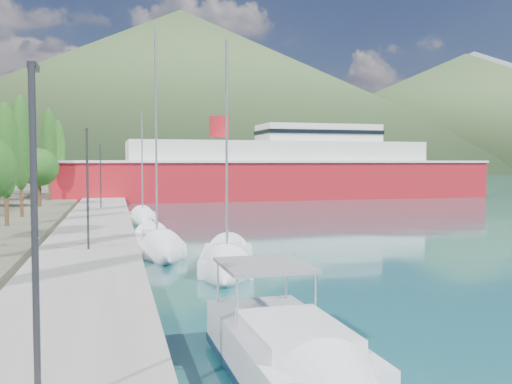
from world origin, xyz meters
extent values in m
plane|color=#184F54|center=(0.00, 120.00, 0.00)|extent=(1400.00, 1400.00, 0.00)
cube|color=gray|center=(-9.00, 26.00, 0.40)|extent=(5.00, 88.00, 0.80)
cone|color=slate|center=(80.00, 680.00, 90.00)|extent=(760.00, 760.00, 180.00)
cone|color=slate|center=(420.00, 600.00, 70.00)|extent=(640.00, 640.00, 140.00)
cone|color=#3C542D|center=(40.00, 400.00, 57.50)|extent=(480.00, 480.00, 115.00)
cone|color=#3C542D|center=(260.00, 380.00, 45.00)|extent=(420.00, 420.00, 90.00)
cylinder|color=#47301E|center=(-15.07, 26.04, 1.66)|extent=(0.30, 0.30, 1.91)
ellipsoid|color=#204E18|center=(-15.07, 26.04, 6.00)|extent=(1.80, 1.80, 6.77)
cylinder|color=#47301E|center=(-15.07, 32.66, 1.79)|extent=(0.30, 0.30, 2.18)
ellipsoid|color=#204E18|center=(-15.07, 32.66, 6.76)|extent=(1.80, 1.80, 7.74)
cylinder|color=#47301E|center=(-15.07, 44.16, 1.91)|extent=(0.36, 0.36, 2.42)
sphere|color=#204E18|center=(-15.07, 44.16, 4.67)|extent=(3.87, 3.87, 3.87)
cylinder|color=#47301E|center=(-15.07, 53.46, 1.90)|extent=(0.30, 0.30, 2.39)
ellipsoid|color=#204E18|center=(-15.07, 53.46, 7.33)|extent=(1.80, 1.80, 8.48)
cylinder|color=#47301E|center=(-15.07, 65.00, 1.82)|extent=(0.30, 0.30, 2.24)
ellipsoid|color=#204E18|center=(-15.07, 65.00, 6.92)|extent=(1.80, 1.80, 7.96)
cylinder|color=#2D2D33|center=(-9.00, -6.66, 3.80)|extent=(0.12, 0.12, 6.00)
cube|color=#2D2D33|center=(-9.00, -6.41, 6.80)|extent=(0.15, 0.50, 0.12)
cylinder|color=#2D2D33|center=(-9.00, 12.77, 3.80)|extent=(0.12, 0.12, 6.00)
cube|color=#2D2D33|center=(-9.00, 13.02, 6.80)|extent=(0.15, 0.50, 0.12)
cylinder|color=#2D2D33|center=(-9.00, 39.86, 3.80)|extent=(0.12, 0.12, 6.00)
cube|color=#2D2D33|center=(-9.00, 40.11, 6.80)|extent=(0.15, 0.50, 0.12)
cube|color=#0B1A31|center=(-3.85, -4.24, -0.05)|extent=(2.41, 6.09, 0.68)
cube|color=silver|center=(-3.85, -4.24, 0.73)|extent=(2.67, 6.40, 1.06)
cube|color=#0B1A31|center=(-3.85, -4.24, 0.24)|extent=(2.72, 6.48, 0.21)
cube|color=silver|center=(-3.83, -5.01, 1.40)|extent=(2.09, 3.14, 0.39)
cube|color=slate|center=(-3.89, -2.54, 2.47)|extent=(2.28, 2.68, 0.10)
cube|color=silver|center=(-2.34, 10.47, 0.27)|extent=(3.72, 6.45, 0.97)
cube|color=silver|center=(-2.43, 10.07, 0.92)|extent=(1.97, 2.69, 0.38)
cylinder|color=silver|center=(-2.43, 10.07, 5.87)|extent=(0.12, 0.12, 10.24)
cone|color=silver|center=(-3.18, 6.68, 0.27)|extent=(3.03, 3.29, 2.48)
cube|color=silver|center=(-5.33, 17.06, 0.27)|extent=(2.74, 7.05, 0.99)
cube|color=silver|center=(-5.31, 16.59, 0.93)|extent=(1.60, 2.84, 0.38)
cylinder|color=silver|center=(-5.31, 16.59, 6.79)|extent=(0.12, 0.12, 12.04)
cone|color=silver|center=(-5.19, 12.59, 0.27)|extent=(2.62, 3.33, 2.52)
cube|color=silver|center=(-5.36, 33.36, 0.25)|extent=(2.39, 5.26, 0.89)
cube|color=silver|center=(-5.37, 33.01, 0.84)|extent=(1.41, 2.11, 0.35)
cylinder|color=silver|center=(-5.37, 33.01, 5.16)|extent=(0.12, 0.12, 8.93)
cone|color=silver|center=(-5.43, 30.02, 0.25)|extent=(2.33, 2.48, 2.28)
cube|color=#A6151E|center=(14.92, 61.79, 2.30)|extent=(61.03, 13.94, 5.87)
cube|color=silver|center=(14.92, 61.79, 5.24)|extent=(61.46, 14.33, 0.31)
cube|color=silver|center=(14.92, 61.79, 6.50)|extent=(42.15, 11.38, 3.14)
cube|color=silver|center=(21.20, 61.93, 9.32)|extent=(17.18, 8.18, 2.51)
cylinder|color=#A6151E|center=(6.54, 61.60, 10.06)|extent=(2.72, 2.72, 2.93)
camera|label=1|loc=(-7.67, -16.89, 5.17)|focal=40.00mm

